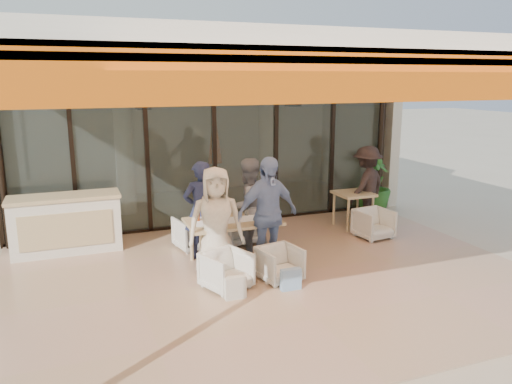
{
  "coord_description": "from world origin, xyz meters",
  "views": [
    {
      "loc": [
        -2.79,
        -6.65,
        3.0
      ],
      "look_at": [
        0.1,
        0.9,
        1.15
      ],
      "focal_mm": 35.0,
      "sensor_mm": 36.0,
      "label": 1
    }
  ],
  "objects_px": {
    "host_counter": "(66,224)",
    "chair_near_right": "(280,262)",
    "side_table": "(353,198)",
    "standing_woman": "(366,186)",
    "diner_cream": "(216,223)",
    "chair_near_left": "(226,269)",
    "chair_far_right": "(239,225)",
    "potted_palm": "(374,183)",
    "dining_table": "(232,224)",
    "side_chair": "(374,223)",
    "diner_periwinkle": "(267,214)",
    "diner_grey": "(248,206)",
    "diner_navy": "(201,210)",
    "chair_far_left": "(194,231)"
  },
  "relations": [
    {
      "from": "host_counter",
      "to": "diner_periwinkle",
      "type": "relative_size",
      "value": 1.01
    },
    {
      "from": "dining_table",
      "to": "side_chair",
      "type": "xyz_separation_m",
      "value": [
        2.92,
        0.29,
        -0.37
      ]
    },
    {
      "from": "diner_grey",
      "to": "side_table",
      "type": "height_order",
      "value": "diner_grey"
    },
    {
      "from": "diner_navy",
      "to": "diner_cream",
      "type": "relative_size",
      "value": 0.97
    },
    {
      "from": "chair_near_left",
      "to": "standing_woman",
      "type": "height_order",
      "value": "standing_woman"
    },
    {
      "from": "chair_near_left",
      "to": "chair_near_right",
      "type": "xyz_separation_m",
      "value": [
        0.84,
        0.0,
        -0.02
      ]
    },
    {
      "from": "standing_woman",
      "to": "potted_palm",
      "type": "xyz_separation_m",
      "value": [
        0.67,
        0.71,
        -0.14
      ]
    },
    {
      "from": "diner_navy",
      "to": "diner_cream",
      "type": "xyz_separation_m",
      "value": [
        0.0,
        -0.9,
        0.02
      ]
    },
    {
      "from": "chair_far_left",
      "to": "diner_navy",
      "type": "relative_size",
      "value": 0.39
    },
    {
      "from": "chair_far_right",
      "to": "potted_palm",
      "type": "relative_size",
      "value": 0.51
    },
    {
      "from": "chair_near_right",
      "to": "diner_grey",
      "type": "xyz_separation_m",
      "value": [
        -0.0,
        1.4,
        0.54
      ]
    },
    {
      "from": "chair_near_right",
      "to": "chair_far_right",
      "type": "bearing_deg",
      "value": 79.47
    },
    {
      "from": "host_counter",
      "to": "chair_far_left",
      "type": "bearing_deg",
      "value": -15.07
    },
    {
      "from": "dining_table",
      "to": "chair_near_right",
      "type": "relative_size",
      "value": 2.55
    },
    {
      "from": "chair_near_left",
      "to": "diner_cream",
      "type": "relative_size",
      "value": 0.36
    },
    {
      "from": "side_chair",
      "to": "potted_palm",
      "type": "distance_m",
      "value": 1.93
    },
    {
      "from": "host_counter",
      "to": "side_table",
      "type": "xyz_separation_m",
      "value": [
        5.47,
        -0.48,
        0.11
      ]
    },
    {
      "from": "diner_grey",
      "to": "standing_woman",
      "type": "distance_m",
      "value": 2.95
    },
    {
      "from": "diner_cream",
      "to": "side_table",
      "type": "bearing_deg",
      "value": 33.31
    },
    {
      "from": "dining_table",
      "to": "chair_near_left",
      "type": "xyz_separation_m",
      "value": [
        -0.41,
        -0.96,
        -0.38
      ]
    },
    {
      "from": "side_chair",
      "to": "potted_palm",
      "type": "height_order",
      "value": "potted_palm"
    },
    {
      "from": "dining_table",
      "to": "chair_far_right",
      "type": "relative_size",
      "value": 2.14
    },
    {
      "from": "chair_far_left",
      "to": "diner_cream",
      "type": "bearing_deg",
      "value": 79.22
    },
    {
      "from": "chair_near_left",
      "to": "diner_grey",
      "type": "xyz_separation_m",
      "value": [
        0.84,
        1.4,
        0.53
      ]
    },
    {
      "from": "diner_cream",
      "to": "diner_periwinkle",
      "type": "relative_size",
      "value": 0.94
    },
    {
      "from": "side_chair",
      "to": "standing_woman",
      "type": "relative_size",
      "value": 0.38
    },
    {
      "from": "dining_table",
      "to": "potted_palm",
      "type": "distance_m",
      "value": 4.38
    },
    {
      "from": "dining_table",
      "to": "chair_far_right",
      "type": "xyz_separation_m",
      "value": [
        0.43,
        0.94,
        -0.34
      ]
    },
    {
      "from": "chair_far_right",
      "to": "diner_navy",
      "type": "xyz_separation_m",
      "value": [
        -0.84,
        -0.5,
        0.49
      ]
    },
    {
      "from": "chair_near_left",
      "to": "side_chair",
      "type": "bearing_deg",
      "value": -1.26
    },
    {
      "from": "host_counter",
      "to": "diner_grey",
      "type": "xyz_separation_m",
      "value": [
        2.97,
        -1.07,
        0.31
      ]
    },
    {
      "from": "chair_near_right",
      "to": "standing_woman",
      "type": "relative_size",
      "value": 0.36
    },
    {
      "from": "host_counter",
      "to": "chair_near_right",
      "type": "relative_size",
      "value": 3.14
    },
    {
      "from": "diner_grey",
      "to": "side_chair",
      "type": "distance_m",
      "value": 2.55
    },
    {
      "from": "diner_grey",
      "to": "potted_palm",
      "type": "distance_m",
      "value": 3.82
    },
    {
      "from": "chair_near_right",
      "to": "side_table",
      "type": "relative_size",
      "value": 0.79
    },
    {
      "from": "host_counter",
      "to": "chair_near_left",
      "type": "xyz_separation_m",
      "value": [
        2.13,
        -2.47,
        -0.22
      ]
    },
    {
      "from": "chair_near_left",
      "to": "host_counter",
      "type": "bearing_deg",
      "value": 109.04
    },
    {
      "from": "side_table",
      "to": "side_chair",
      "type": "bearing_deg",
      "value": -90.0
    },
    {
      "from": "chair_near_left",
      "to": "potted_palm",
      "type": "relative_size",
      "value": 0.45
    },
    {
      "from": "diner_periwinkle",
      "to": "chair_near_left",
      "type": "bearing_deg",
      "value": -159.31
    },
    {
      "from": "dining_table",
      "to": "chair_near_right",
      "type": "distance_m",
      "value": 1.12
    },
    {
      "from": "chair_far_right",
      "to": "diner_periwinkle",
      "type": "relative_size",
      "value": 0.38
    },
    {
      "from": "chair_near_right",
      "to": "side_table",
      "type": "distance_m",
      "value": 3.21
    },
    {
      "from": "chair_far_left",
      "to": "side_table",
      "type": "distance_m",
      "value": 3.35
    },
    {
      "from": "diner_cream",
      "to": "side_chair",
      "type": "relative_size",
      "value": 2.72
    },
    {
      "from": "chair_far_left",
      "to": "side_chair",
      "type": "bearing_deg",
      "value": 158.06
    },
    {
      "from": "chair_far_right",
      "to": "potted_palm",
      "type": "xyz_separation_m",
      "value": [
        3.54,
        0.92,
        0.34
      ]
    },
    {
      "from": "host_counter",
      "to": "side_table",
      "type": "height_order",
      "value": "host_counter"
    },
    {
      "from": "chair_far_right",
      "to": "side_chair",
      "type": "height_order",
      "value": "chair_far_right"
    }
  ]
}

